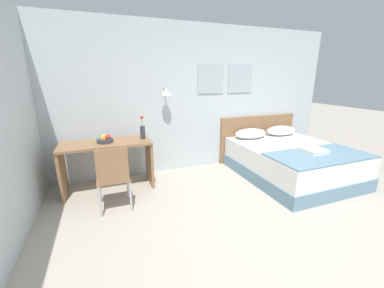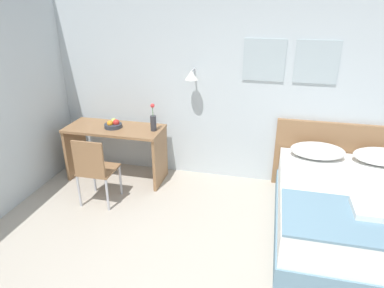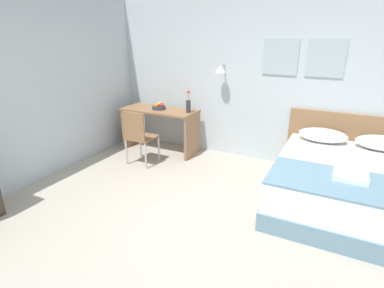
# 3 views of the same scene
# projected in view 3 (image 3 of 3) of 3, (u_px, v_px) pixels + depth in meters

# --- Properties ---
(ground_plane) EXTENTS (24.00, 24.00, 0.00)m
(ground_plane) POSITION_uv_depth(u_px,v_px,m) (177.00, 244.00, 3.06)
(ground_plane) COLOR #B2A899
(wall_back) EXTENTS (5.85, 0.31, 2.65)m
(wall_back) POSITION_uv_depth(u_px,v_px,m) (257.00, 80.00, 4.80)
(wall_back) COLOR silver
(wall_back) RESTS_ON ground_plane
(bed) EXTENTS (1.65, 1.96, 0.56)m
(bed) POSITION_uv_depth(u_px,v_px,m) (346.00, 186.00, 3.64)
(bed) COLOR #66899E
(bed) RESTS_ON ground_plane
(headboard) EXTENTS (1.77, 0.06, 0.95)m
(headboard) POSITION_uv_depth(u_px,v_px,m) (350.00, 145.00, 4.42)
(headboard) COLOR #8E6642
(headboard) RESTS_ON ground_plane
(pillow_left) EXTENTS (0.66, 0.38, 0.19)m
(pillow_left) POSITION_uv_depth(u_px,v_px,m) (323.00, 135.00, 4.28)
(pillow_left) COLOR white
(pillow_left) RESTS_ON bed
(pillow_right) EXTENTS (0.66, 0.38, 0.19)m
(pillow_right) POSITION_uv_depth(u_px,v_px,m) (383.00, 143.00, 3.97)
(pillow_right) COLOR white
(pillow_right) RESTS_ON bed
(throw_blanket) EXTENTS (1.60, 0.78, 0.02)m
(throw_blanket) POSITION_uv_depth(u_px,v_px,m) (349.00, 184.00, 3.06)
(throw_blanket) COLOR #66899E
(throw_blanket) RESTS_ON bed
(folded_towel_near_foot) EXTENTS (0.34, 0.34, 0.06)m
(folded_towel_near_foot) POSITION_uv_depth(u_px,v_px,m) (351.00, 175.00, 3.16)
(folded_towel_near_foot) COLOR white
(folded_towel_near_foot) RESTS_ON throw_blanket
(desk) EXTENTS (1.34, 0.58, 0.78)m
(desk) POSITION_uv_depth(u_px,v_px,m) (160.00, 121.00, 5.38)
(desk) COLOR #8E6642
(desk) RESTS_ON ground_plane
(desk_chair) EXTENTS (0.42, 0.42, 0.90)m
(desk_chair) POSITION_uv_depth(u_px,v_px,m) (138.00, 134.00, 4.76)
(desk_chair) COLOR #8E6642
(desk_chair) RESTS_ON ground_plane
(fruit_bowl) EXTENTS (0.24, 0.24, 0.12)m
(fruit_bowl) POSITION_uv_depth(u_px,v_px,m) (159.00, 107.00, 5.29)
(fruit_bowl) COLOR #333842
(fruit_bowl) RESTS_ON desk
(flower_vase) EXTENTS (0.08, 0.08, 0.38)m
(flower_vase) POSITION_uv_depth(u_px,v_px,m) (188.00, 105.00, 5.03)
(flower_vase) COLOR #333338
(flower_vase) RESTS_ON desk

